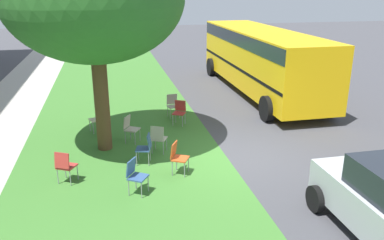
{
  "coord_description": "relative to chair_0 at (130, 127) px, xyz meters",
  "views": [
    {
      "loc": [
        -10.12,
        3.46,
        4.8
      ],
      "look_at": [
        0.84,
        1.06,
        0.94
      ],
      "focal_mm": 36.74,
      "sensor_mm": 36.0,
      "label": 1
    }
  ],
  "objects": [
    {
      "name": "chair_3",
      "position": [
        -2.52,
        -1.08,
        0.0
      ],
      "size": [
        0.56,
        0.57,
        0.88
      ],
      "color": "#C64C1E",
      "rests_on": "ground"
    },
    {
      "name": "chair_0",
      "position": [
        0.0,
        0.0,
        0.0
      ],
      "size": [
        0.57,
        0.57,
        0.88
      ],
      "color": "#ADA393",
      "rests_on": "ground"
    },
    {
      "name": "ground",
      "position": [
        -1.79,
        -2.88,
        -0.52
      ],
      "size": [
        80.0,
        80.0,
        0.0
      ],
      "primitive_type": "plane",
      "color": "#424247"
    },
    {
      "name": "chair_2",
      "position": [
        -1.7,
        -0.32,
        0.0
      ],
      "size": [
        0.5,
        0.51,
        0.88
      ],
      "color": "#335184",
      "rests_on": "ground"
    },
    {
      "name": "chair_1",
      "position": [
        2.23,
        -1.76,
        0.0
      ],
      "size": [
        0.47,
        0.47,
        0.88
      ],
      "color": "#ADA393",
      "rests_on": "ground"
    },
    {
      "name": "chair_6",
      "position": [
        1.35,
        -1.85,
        0.0
      ],
      "size": [
        0.56,
        0.56,
        0.88
      ],
      "color": "#B7332D",
      "rests_on": "ground"
    },
    {
      "name": "grass_verge",
      "position": [
        -1.79,
        0.32,
        -0.52
      ],
      "size": [
        48.0,
        6.0,
        0.01
      ],
      "primitive_type": "cube",
      "color": "#3D752D",
      "rests_on": "ground"
    },
    {
      "name": "chair_4",
      "position": [
        -2.46,
        1.79,
        0.0
      ],
      "size": [
        0.57,
        0.56,
        0.88
      ],
      "color": "#B7332D",
      "rests_on": "ground"
    },
    {
      "name": "chair_7",
      "position": [
        1.23,
        1.02,
        0.0
      ],
      "size": [
        0.53,
        0.54,
        0.88
      ],
      "color": "beige",
      "rests_on": "ground"
    },
    {
      "name": "chair_8",
      "position": [
        -1.07,
        -0.76,
        0.0
      ],
      "size": [
        0.56,
        0.55,
        0.88
      ],
      "color": "#ADA393",
      "rests_on": "ground"
    },
    {
      "name": "chair_5",
      "position": [
        -3.35,
        0.1,
        0.0
      ],
      "size": [
        0.57,
        0.58,
        0.88
      ],
      "color": "#335184",
      "rests_on": "ground"
    },
    {
      "name": "school_bus",
      "position": [
        5.02,
        -6.33,
        1.24
      ],
      "size": [
        10.4,
        2.8,
        2.88
      ],
      "color": "yellow",
      "rests_on": "ground"
    }
  ]
}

